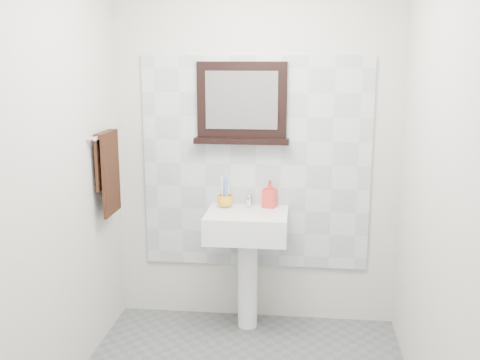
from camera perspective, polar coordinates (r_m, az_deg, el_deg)
name	(u,v)px	position (r m, az deg, el deg)	size (l,w,h in m)	color
back_wall	(256,150)	(3.95, 1.62, 3.08)	(2.00, 0.01, 2.50)	silver
front_wall	(199,258)	(1.83, -4.20, -7.87)	(2.00, 0.01, 2.50)	silver
left_wall	(51,179)	(3.14, -18.63, 0.08)	(0.01, 2.20, 2.50)	silver
right_wall	(439,189)	(2.93, 19.58, -0.83)	(0.01, 2.20, 2.50)	silver
splashback	(256,164)	(3.95, 1.59, 1.62)	(1.60, 0.02, 1.50)	silver
pedestal_sink	(247,238)	(3.87, 0.72, -5.87)	(0.55, 0.44, 0.96)	white
toothbrush_cup	(225,201)	(3.92, -1.53, -2.16)	(0.11, 0.11, 0.09)	yellow
toothbrushes	(225,190)	(3.90, -1.49, -1.02)	(0.05, 0.04, 0.21)	white
soap_dispenser	(270,194)	(3.91, 3.05, -1.40)	(0.09, 0.09, 0.19)	red
framed_mirror	(242,105)	(3.88, 0.19, 7.63)	(0.66, 0.11, 0.56)	black
towel_bar	(105,135)	(3.75, -13.52, 4.51)	(0.07, 0.40, 0.03)	silver
hand_towel	(108,166)	(3.78, -13.26, 1.35)	(0.06, 0.30, 0.55)	black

